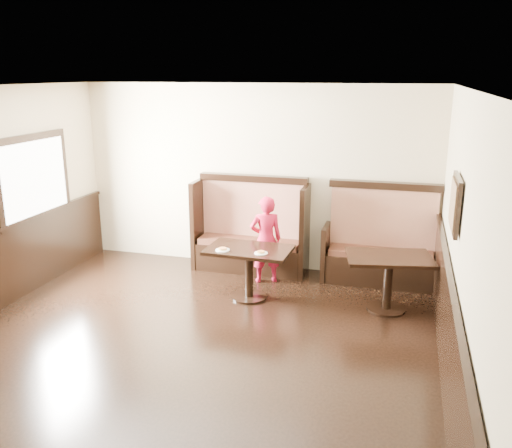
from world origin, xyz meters
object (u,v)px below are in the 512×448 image
at_px(table_neighbor, 388,270).
at_px(child, 266,239).
at_px(booth_neighbor, 381,250).
at_px(table_main, 249,260).
at_px(booth_main, 251,236).

bearing_deg(table_neighbor, child, 151.43).
height_order(booth_neighbor, table_main, booth_neighbor).
distance_m(booth_neighbor, child, 1.67).
bearing_deg(booth_main, table_main, -75.41).
bearing_deg(booth_neighbor, table_main, -146.37).
height_order(booth_main, child, booth_main).
xyz_separation_m(booth_main, table_neighbor, (2.09, -1.00, 0.02)).
bearing_deg(booth_main, child, -52.45).
relative_size(booth_main, child, 1.37).
bearing_deg(table_main, table_neighbor, 5.21).
xyz_separation_m(booth_main, table_main, (0.29, -1.11, 0.01)).
bearing_deg(booth_neighbor, booth_main, 179.95).
relative_size(booth_main, booth_neighbor, 1.06).
relative_size(booth_neighbor, table_neighbor, 1.42).
bearing_deg(booth_main, table_neighbor, -25.60).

